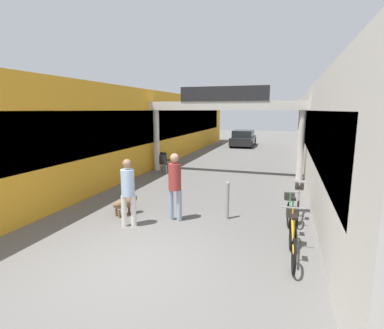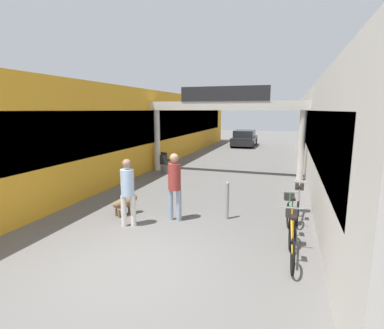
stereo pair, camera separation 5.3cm
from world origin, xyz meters
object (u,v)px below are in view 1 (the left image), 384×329
object	(u,v)px
bicycle_silver_third	(298,203)
cafe_chair_black_nearer	(164,162)
bicycle_orange_nearest	(292,238)
bicycle_green_second	(291,216)
parked_car_black	(243,138)
pedestrian_with_dog	(128,188)
pedestrian_companion	(175,182)
bollard_post_metal	(227,200)
dog_on_leash	(126,203)
cafe_chair_black_farther	(165,159)

from	to	relation	value
bicycle_silver_third	cafe_chair_black_nearer	world-z (taller)	bicycle_silver_third
bicycle_orange_nearest	bicycle_green_second	world-z (taller)	same
parked_car_black	pedestrian_with_dog	bearing A→B (deg)	-90.84
pedestrian_companion	parked_car_black	bearing A→B (deg)	92.31
bollard_post_metal	cafe_chair_black_nearer	xyz separation A→B (m)	(-4.01, 5.01, 0.01)
dog_on_leash	bicycle_orange_nearest	distance (m)	4.68
bollard_post_metal	parked_car_black	bearing A→B (deg)	96.79
bicycle_green_second	pedestrian_with_dog	bearing A→B (deg)	-168.88
pedestrian_companion	bicycle_silver_third	distance (m)	3.47
pedestrian_companion	bicycle_green_second	size ratio (longest dim) A/B	1.10
pedestrian_with_dog	bicycle_silver_third	world-z (taller)	pedestrian_with_dog
bicycle_orange_nearest	cafe_chair_black_farther	world-z (taller)	bicycle_orange_nearest
cafe_chair_black_nearer	bicycle_silver_third	bearing A→B (deg)	-36.58
pedestrian_companion	cafe_chair_black_farther	world-z (taller)	pedestrian_companion
bicycle_green_second	cafe_chair_black_farther	size ratio (longest dim) A/B	1.89
bollard_post_metal	cafe_chair_black_farther	distance (m)	7.40
dog_on_leash	bicycle_silver_third	size ratio (longest dim) A/B	0.47
pedestrian_with_dog	dog_on_leash	world-z (taller)	pedestrian_with_dog
pedestrian_companion	bicycle_orange_nearest	xyz separation A→B (m)	(3.02, -1.26, -0.63)
pedestrian_with_dog	dog_on_leash	size ratio (longest dim) A/B	2.22
pedestrian_with_dog	bicycle_green_second	world-z (taller)	pedestrian_with_dog
cafe_chair_black_nearer	cafe_chair_black_farther	world-z (taller)	same
cafe_chair_black_farther	pedestrian_companion	bearing A→B (deg)	-64.78
pedestrian_with_dog	cafe_chair_black_nearer	xyz separation A→B (m)	(-1.69, 6.31, -0.47)
pedestrian_companion	cafe_chair_black_nearer	size ratio (longest dim) A/B	2.08
bicycle_orange_nearest	bollard_post_metal	bearing A→B (deg)	133.18
bicycle_silver_third	bicycle_green_second	bearing A→B (deg)	-99.88
cafe_chair_black_nearer	bicycle_green_second	bearing A→B (deg)	-44.23
bicycle_silver_third	cafe_chair_black_farther	bearing A→B (deg)	139.72
pedestrian_companion	bicycle_silver_third	size ratio (longest dim) A/B	1.09
bicycle_green_second	parked_car_black	bearing A→B (deg)	101.83
bicycle_silver_third	bollard_post_metal	distance (m)	1.98
parked_car_black	pedestrian_companion	bearing A→B (deg)	-87.69
bollard_post_metal	cafe_chair_black_farther	bearing A→B (deg)	126.42
bollard_post_metal	parked_car_black	world-z (taller)	parked_car_black
pedestrian_companion	cafe_chair_black_nearer	xyz separation A→B (m)	(-2.68, 5.55, -0.53)
cafe_chair_black_nearer	parked_car_black	world-z (taller)	parked_car_black
bicycle_silver_third	pedestrian_companion	bearing A→B (deg)	-159.60
cafe_chair_black_farther	parked_car_black	xyz separation A→B (m)	(2.34, 11.27, 0.10)
pedestrian_companion	bicycle_green_second	world-z (taller)	pedestrian_companion
bicycle_orange_nearest	bicycle_silver_third	world-z (taller)	same
bicycle_green_second	cafe_chair_black_nearer	world-z (taller)	bicycle_green_second
pedestrian_companion	bicycle_orange_nearest	bearing A→B (deg)	-22.59
dog_on_leash	cafe_chair_black_nearer	distance (m)	5.71
bicycle_orange_nearest	cafe_chair_black_nearer	xyz separation A→B (m)	(-5.70, 6.81, 0.10)
bicycle_orange_nearest	bicycle_green_second	distance (m)	1.28
bicycle_green_second	bollard_post_metal	distance (m)	1.74
pedestrian_companion	cafe_chair_black_farther	xyz separation A→B (m)	(-3.06, 6.49, -0.53)
bicycle_silver_third	cafe_chair_black_nearer	distance (m)	7.32
bicycle_silver_third	dog_on_leash	bearing A→B (deg)	-165.41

